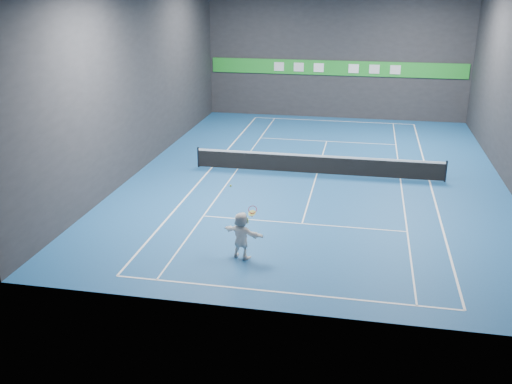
% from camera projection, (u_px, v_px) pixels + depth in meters
% --- Properties ---
extents(ground, '(26.00, 26.00, 0.00)m').
position_uv_depth(ground, '(317.00, 174.00, 28.76)').
color(ground, navy).
rests_on(ground, ground).
extents(wall_back, '(18.00, 0.10, 9.00)m').
position_uv_depth(wall_back, '(337.00, 53.00, 39.16)').
color(wall_back, '#262629').
rests_on(wall_back, ground).
extents(wall_front, '(18.00, 0.10, 9.00)m').
position_uv_depth(wall_front, '(278.00, 166.00, 15.23)').
color(wall_front, '#262629').
rests_on(wall_front, ground).
extents(wall_left, '(0.10, 26.00, 9.00)m').
position_uv_depth(wall_left, '(142.00, 79.00, 28.81)').
color(wall_left, '#262629').
rests_on(wall_left, ground).
extents(baseline_near, '(10.98, 0.08, 0.01)m').
position_uv_depth(baseline_near, '(281.00, 292.00, 17.81)').
color(baseline_near, white).
rests_on(baseline_near, ground).
extents(baseline_far, '(10.98, 0.08, 0.01)m').
position_uv_depth(baseline_far, '(333.00, 121.00, 39.70)').
color(baseline_far, white).
rests_on(baseline_far, ground).
extents(sideline_doubles_left, '(0.08, 23.78, 0.01)m').
position_uv_depth(sideline_doubles_left, '(212.00, 168.00, 29.74)').
color(sideline_doubles_left, white).
rests_on(sideline_doubles_left, ground).
extents(sideline_doubles_right, '(0.08, 23.78, 0.01)m').
position_uv_depth(sideline_doubles_right, '(429.00, 181.00, 27.77)').
color(sideline_doubles_right, white).
rests_on(sideline_doubles_right, ground).
extents(sideline_singles_left, '(0.06, 23.78, 0.01)m').
position_uv_depth(sideline_singles_left, '(238.00, 169.00, 29.50)').
color(sideline_singles_left, white).
rests_on(sideline_singles_left, ground).
extents(sideline_singles_right, '(0.06, 23.78, 0.01)m').
position_uv_depth(sideline_singles_right, '(400.00, 179.00, 28.02)').
color(sideline_singles_right, white).
rests_on(sideline_singles_right, ground).
extents(service_line_near, '(8.23, 0.06, 0.01)m').
position_uv_depth(service_line_near, '(302.00, 224.00, 22.87)').
color(service_line_near, white).
rests_on(service_line_near, ground).
extents(service_line_far, '(8.23, 0.06, 0.01)m').
position_uv_depth(service_line_far, '(327.00, 141.00, 34.65)').
color(service_line_far, white).
rests_on(service_line_far, ground).
extents(center_service_line, '(0.06, 12.80, 0.01)m').
position_uv_depth(center_service_line, '(317.00, 174.00, 28.76)').
color(center_service_line, white).
rests_on(center_service_line, ground).
extents(player, '(1.66, 1.03, 1.71)m').
position_uv_depth(player, '(241.00, 235.00, 19.78)').
color(player, white).
rests_on(player, ground).
extents(tennis_ball, '(0.07, 0.07, 0.07)m').
position_uv_depth(tennis_ball, '(231.00, 186.00, 19.24)').
color(tennis_ball, '#D1E826').
rests_on(tennis_ball, player).
extents(tennis_net, '(12.50, 0.10, 1.07)m').
position_uv_depth(tennis_net, '(317.00, 164.00, 28.57)').
color(tennis_net, black).
rests_on(tennis_net, ground).
extents(sponsor_banner, '(17.64, 0.11, 1.00)m').
position_uv_depth(sponsor_banner, '(336.00, 68.00, 39.45)').
color(sponsor_banner, green).
rests_on(sponsor_banner, wall_back).
extents(tennis_racket, '(0.41, 0.32, 0.68)m').
position_uv_depth(tennis_racket, '(252.00, 211.00, 19.45)').
color(tennis_racket, red).
rests_on(tennis_racket, player).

